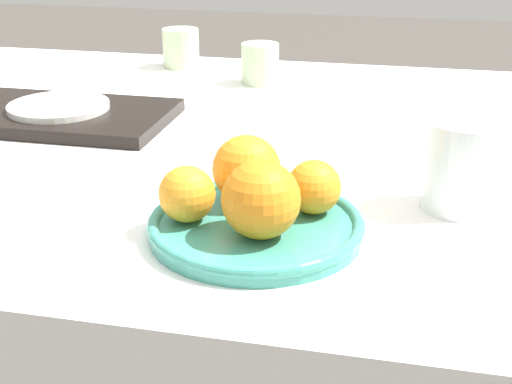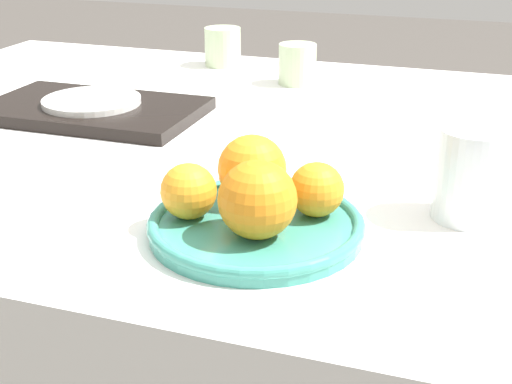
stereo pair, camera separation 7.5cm
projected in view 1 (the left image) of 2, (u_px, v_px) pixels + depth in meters
table at (230, 347)px, 1.23m from camera, size 1.52×1.04×0.77m
fruit_platter at (256, 225)px, 0.77m from camera, size 0.23×0.23×0.02m
orange_0 at (314, 187)px, 0.78m from camera, size 0.06×0.06×0.06m
orange_1 at (187, 194)px, 0.76m from camera, size 0.06×0.06×0.06m
orange_2 at (261, 200)px, 0.72m from camera, size 0.08×0.08×0.08m
orange_3 at (247, 169)px, 0.80m from camera, size 0.08×0.08×0.08m
water_glass at (459, 166)px, 0.81m from camera, size 0.08×0.08×0.11m
serving_tray at (60, 116)px, 1.14m from camera, size 0.35×0.21×0.02m
side_plate at (59, 106)px, 1.14m from camera, size 0.16×0.16×0.01m
cup_0 at (181, 48)px, 1.48m from camera, size 0.08×0.08×0.08m
cup_1 at (260, 64)px, 1.36m from camera, size 0.07×0.07×0.08m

